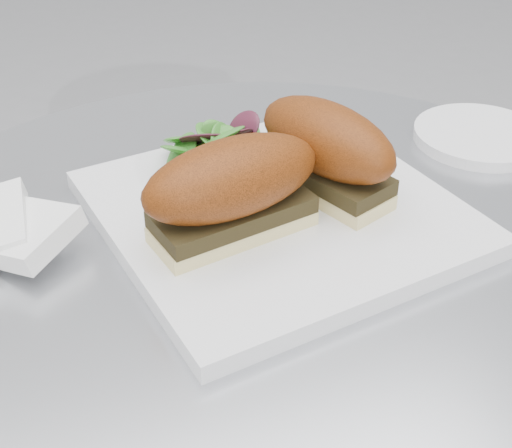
{
  "coord_description": "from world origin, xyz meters",
  "views": [
    {
      "loc": [
        -0.16,
        -0.43,
        1.07
      ],
      "look_at": [
        -0.01,
        -0.01,
        0.77
      ],
      "focal_mm": 50.0,
      "sensor_mm": 36.0,
      "label": 1
    }
  ],
  "objects_px": {
    "plate": "(277,212)",
    "saucer": "(480,136)",
    "sandwich_right": "(326,148)",
    "sandwich_left": "(232,188)"
  },
  "relations": [
    {
      "from": "plate",
      "to": "saucer",
      "type": "height_order",
      "value": "plate"
    },
    {
      "from": "sandwich_right",
      "to": "sandwich_left",
      "type": "bearing_deg",
      "value": -91.46
    },
    {
      "from": "sandwich_left",
      "to": "sandwich_right",
      "type": "bearing_deg",
      "value": 8.01
    },
    {
      "from": "sandwich_left",
      "to": "saucer",
      "type": "distance_m",
      "value": 0.32
    },
    {
      "from": "sandwich_right",
      "to": "saucer",
      "type": "distance_m",
      "value": 0.22
    },
    {
      "from": "plate",
      "to": "sandwich_left",
      "type": "distance_m",
      "value": 0.08
    },
    {
      "from": "sandwich_right",
      "to": "saucer",
      "type": "height_order",
      "value": "sandwich_right"
    },
    {
      "from": "plate",
      "to": "saucer",
      "type": "relative_size",
      "value": 2.09
    },
    {
      "from": "plate",
      "to": "sandwich_right",
      "type": "distance_m",
      "value": 0.07
    },
    {
      "from": "plate",
      "to": "saucer",
      "type": "xyz_separation_m",
      "value": [
        0.25,
        0.07,
        -0.0
      ]
    }
  ]
}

